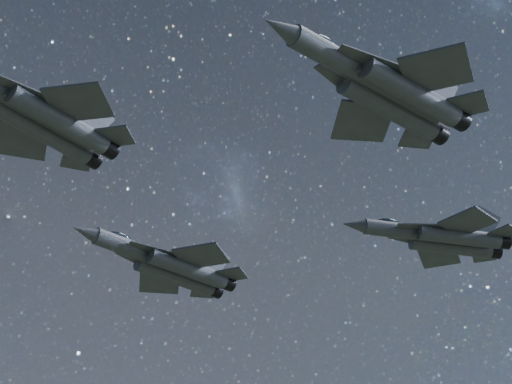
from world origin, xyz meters
TOP-DOWN VIEW (x-y plane):
  - jet_lead at (-12.81, 0.66)m, footprint 16.30×11.00m
  - jet_left at (5.73, 17.64)m, footprint 17.49×12.18m
  - jet_right at (8.24, -10.72)m, footprint 18.76×13.15m
  - jet_slot at (25.36, 2.48)m, footprint 16.13×10.79m

SIDE VIEW (x-z plane):
  - jet_lead at x=-12.81m, z-range 142.42..146.53m
  - jet_left at x=5.73m, z-range 143.81..148.21m
  - jet_slot at x=25.36m, z-range 145.40..149.49m
  - jet_right at x=8.24m, z-range 145.47..150.20m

